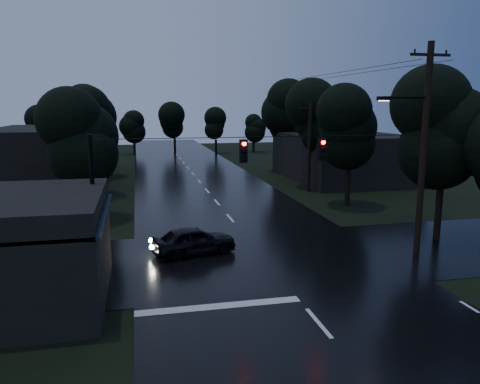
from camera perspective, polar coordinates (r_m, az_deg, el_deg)
name	(u,v)px	position (r m, az deg, el deg)	size (l,w,h in m)	color
main_road	(207,191)	(39.64, -4.03, 0.12)	(12.00, 120.00, 0.02)	black
cross_street	(263,258)	(22.51, 2.84, -7.99)	(60.00, 9.00, 0.02)	black
building_far_right	(342,156)	(47.16, 12.30, 4.27)	(10.00, 14.00, 4.40)	black
building_far_left	(50,153)	(49.50, -22.16, 4.37)	(10.00, 16.00, 5.00)	black
utility_pole_main	(422,146)	(23.62, 21.32, 5.23)	(3.50, 0.30, 10.00)	black
utility_pole_far	(309,145)	(39.29, 8.46, 5.65)	(2.00, 0.30, 7.50)	black
anchor_pole_left	(94,208)	(20.09, -17.40, -1.87)	(0.18, 0.18, 6.00)	black
span_signals	(283,149)	(20.62, 5.21, 5.20)	(15.00, 0.37, 1.12)	black
tree_corner_near	(445,128)	(26.70, 23.71, 7.18)	(4.48, 4.48, 9.44)	black
tree_left_a	(82,136)	(30.81, -18.76, 6.44)	(3.92, 3.92, 8.26)	black
tree_left_b	(84,125)	(38.80, -18.44, 7.75)	(4.20, 4.20, 8.85)	black
tree_left_c	(88,117)	(48.80, -18.00, 8.68)	(4.48, 4.48, 9.44)	black
tree_right_a	(350,127)	(33.95, 13.28, 7.68)	(4.20, 4.20, 8.85)	black
tree_right_b	(316,119)	(41.51, 9.24, 8.81)	(4.48, 4.48, 9.44)	black
tree_right_c	(287,113)	(51.11, 5.71, 9.61)	(4.76, 4.76, 10.03)	black
car	(194,240)	(22.91, -5.62, -5.89)	(1.63, 4.05, 1.38)	black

